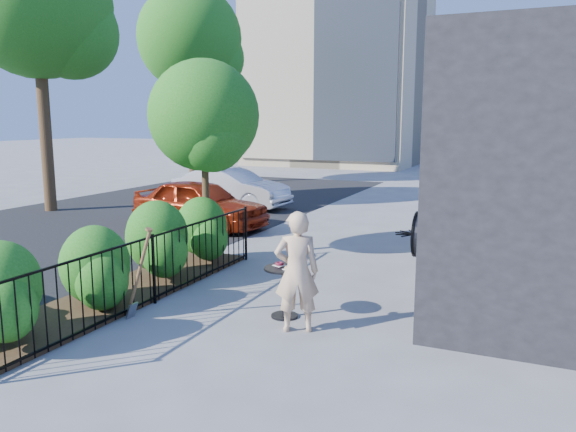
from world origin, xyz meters
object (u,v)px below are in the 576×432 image
at_px(street_tree_near, 37,12).
at_px(shovel, 138,278).
at_px(car_red, 200,204).
at_px(car_silver, 231,188).
at_px(cafe_table, 284,283).
at_px(street_tree_far, 190,45).
at_px(woman, 297,272).
at_px(patio_tree, 206,122).

distance_m(street_tree_near, shovel, 12.14).
bearing_deg(car_red, car_silver, 21.85).
xyz_separation_m(street_tree_near, cafe_table, (10.53, -5.69, -5.41)).
bearing_deg(street_tree_far, car_silver, -46.96).
xyz_separation_m(street_tree_near, woman, (10.90, -6.11, -5.10)).
xyz_separation_m(patio_tree, car_red, (-1.99, 2.79, -2.12)).
bearing_deg(car_silver, patio_tree, -150.29).
distance_m(shovel, car_red, 6.89).
bearing_deg(woman, street_tree_far, -78.13).
relative_size(street_tree_near, shovel, 5.97).
distance_m(street_tree_near, car_silver, 7.69).
height_order(street_tree_far, shovel, street_tree_far).
bearing_deg(patio_tree, street_tree_far, 124.51).
distance_m(street_tree_far, cafe_table, 18.10).
relative_size(woman, car_red, 0.44).
bearing_deg(patio_tree, car_red, 125.49).
bearing_deg(shovel, car_red, 115.51).
height_order(cafe_table, car_silver, car_silver).
height_order(patio_tree, car_red, patio_tree).
height_order(street_tree_far, car_silver, street_tree_far).
relative_size(cafe_table, woman, 0.48).
height_order(patio_tree, cafe_table, patio_tree).
height_order(street_tree_near, woman, street_tree_near).
xyz_separation_m(street_tree_near, car_red, (5.71, -0.41, -5.28)).
distance_m(street_tree_near, woman, 13.49).
bearing_deg(car_red, woman, -131.65).
bearing_deg(street_tree_far, patio_tree, -55.49).
bearing_deg(shovel, woman, 13.23).
relative_size(street_tree_near, street_tree_far, 1.00).
relative_size(patio_tree, woman, 2.40).
bearing_deg(shovel, street_tree_far, 120.68).
height_order(shovel, car_silver, shovel).
xyz_separation_m(street_tree_near, car_silver, (4.78, 2.88, -5.28)).
xyz_separation_m(street_tree_far, car_silver, (4.78, -5.12, -5.28)).
relative_size(cafe_table, shovel, 0.57).
bearing_deg(street_tree_near, car_red, -4.15).
bearing_deg(woman, patio_tree, -68.11).
xyz_separation_m(woman, shovel, (-2.22, -0.52, -0.21)).
distance_m(patio_tree, street_tree_near, 8.92).
xyz_separation_m(shovel, car_silver, (-3.90, 9.51, 0.03)).
bearing_deg(woman, cafe_table, -74.31).
bearing_deg(patio_tree, woman, -42.30).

